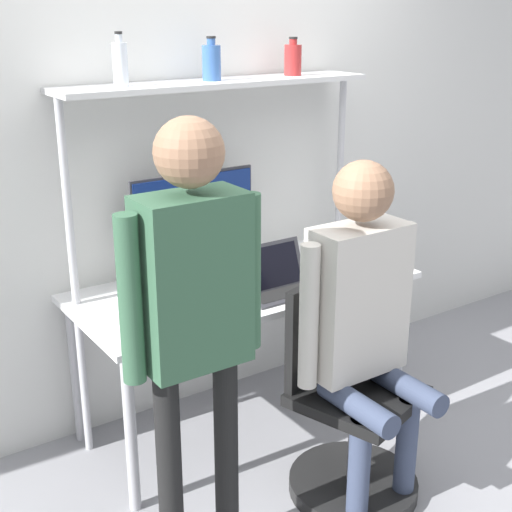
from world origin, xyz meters
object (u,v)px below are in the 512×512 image
(cell_phone, at_px, (322,283))
(person_standing, at_px, (194,299))
(monitor, at_px, (194,219))
(person_seated, at_px, (363,308))
(bottle_blue, at_px, (211,62))
(bottle_red, at_px, (293,59))
(office_chair, at_px, (347,429))
(bottle_clear, at_px, (120,63))
(laptop, at_px, (275,279))

(cell_phone, distance_m, person_standing, 1.14)
(monitor, bearing_deg, person_seated, -77.06)
(bottle_blue, bearing_deg, monitor, 173.01)
(person_seated, height_order, bottle_red, bottle_red)
(bottle_red, distance_m, bottle_blue, 0.46)
(bottle_blue, bearing_deg, bottle_red, -0.00)
(office_chair, bearing_deg, monitor, 102.79)
(office_chair, distance_m, bottle_blue, 1.73)
(monitor, relative_size, person_seated, 0.45)
(bottle_red, bearing_deg, cell_phone, -106.43)
(bottle_blue, bearing_deg, office_chair, -83.48)
(monitor, bearing_deg, bottle_blue, -6.99)
(office_chair, height_order, bottle_blue, bottle_blue)
(person_standing, bearing_deg, bottle_blue, 55.54)
(office_chair, bearing_deg, bottle_blue, 96.52)
(bottle_clear, bearing_deg, cell_phone, -29.16)
(monitor, height_order, bottle_red, bottle_red)
(laptop, bearing_deg, office_chair, -88.89)
(cell_phone, xyz_separation_m, person_seated, (-0.22, -0.52, 0.11))
(cell_phone, bearing_deg, bottle_red, 73.57)
(person_seated, distance_m, person_standing, 0.78)
(laptop, relative_size, cell_phone, 2.31)
(person_standing, height_order, bottle_blue, bottle_blue)
(monitor, bearing_deg, laptop, -63.21)
(person_seated, xyz_separation_m, bottle_blue, (-0.12, 0.95, 0.90))
(monitor, xyz_separation_m, person_seated, (0.22, -0.96, -0.17))
(office_chair, xyz_separation_m, bottle_red, (0.36, 0.91, 1.47))
(monitor, xyz_separation_m, cell_phone, (0.44, -0.45, -0.28))
(person_seated, height_order, person_standing, person_standing)
(bottle_clear, height_order, bottle_blue, bottle_clear)
(monitor, height_order, person_standing, person_standing)
(cell_phone, distance_m, office_chair, 0.70)
(laptop, bearing_deg, person_standing, -143.10)
(person_seated, distance_m, bottle_blue, 1.31)
(monitor, xyz_separation_m, office_chair, (0.21, -0.92, -0.75))
(cell_phone, relative_size, bottle_red, 0.83)
(laptop, height_order, person_standing, person_standing)
(cell_phone, xyz_separation_m, office_chair, (-0.23, -0.47, -0.47))
(office_chair, bearing_deg, cell_phone, 64.22)
(cell_phone, distance_m, bottle_clear, 1.35)
(bottle_clear, bearing_deg, person_standing, -101.79)
(office_chair, bearing_deg, laptop, 91.11)
(laptop, xyz_separation_m, person_standing, (-0.73, -0.55, 0.26))
(cell_phone, distance_m, person_seated, 0.57)
(laptop, distance_m, bottle_clear, 1.17)
(cell_phone, height_order, office_chair, office_chair)
(monitor, xyz_separation_m, laptop, (0.20, -0.39, -0.23))
(office_chair, distance_m, bottle_red, 1.76)
(monitor, bearing_deg, office_chair, -77.21)
(bottle_red, bearing_deg, office_chair, -111.46)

